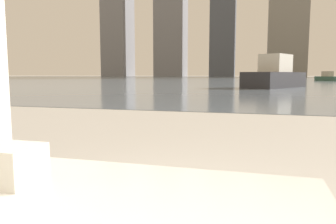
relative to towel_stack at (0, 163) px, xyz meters
name	(u,v)px	position (x,y,z in m)	size (l,w,h in m)	color
towel_stack	(0,163)	(0.00, 0.00, 0.00)	(0.26, 0.17, 0.12)	silver
harbor_water	(257,79)	(0.07, 61.18, -0.54)	(180.00, 110.00, 0.01)	slate
harbor_boat_0	(275,76)	(1.64, 20.31, 0.17)	(4.02, 5.63, 2.01)	#2D2D33
harbor_boat_1	(327,77)	(8.63, 43.11, -0.12)	(2.63, 3.18, 1.17)	#335647
skyline_tower_0	(118,11)	(-52.52, 117.18, 24.21)	(9.28, 11.48, 49.51)	slate
skyline_tower_1	(171,3)	(-31.41, 117.18, 25.77)	(10.52, 9.85, 52.63)	slate
skyline_tower_2	(223,16)	(-12.51, 117.18, 20.35)	(8.55, 6.36, 41.78)	#4C515B
skyline_tower_3	(287,19)	(8.73, 117.18, 18.58)	(12.16, 13.59, 38.24)	gray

